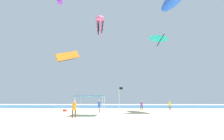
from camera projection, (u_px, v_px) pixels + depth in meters
ground at (116, 116)px, 19.99m from camera, size 110.00×110.00×0.10m
ocean_strip at (116, 106)px, 48.98m from camera, size 110.00×24.19×0.03m
canopy_tent at (91, 97)px, 20.04m from camera, size 3.26×3.06×2.30m
person_near_tent at (74, 108)px, 17.29m from camera, size 0.47×0.42×1.75m
person_leftmost at (170, 105)px, 30.70m from camera, size 0.44×0.39×1.65m
person_central at (99, 105)px, 23.44m from camera, size 0.43×0.48×1.83m
person_rightmost at (141, 105)px, 29.16m from camera, size 0.39×0.39×1.65m
banner_flag at (119, 97)px, 25.43m from camera, size 0.61×0.06×3.79m
cooler_box at (65, 110)px, 26.53m from camera, size 0.57×0.37×0.35m
kite_octopus_pink at (100, 20)px, 38.39m from camera, size 2.78×2.78×4.83m
kite_parafoil_orange at (68, 56)px, 43.44m from camera, size 5.45×4.54×4.08m
kite_inflatable_blue at (173, 0)px, 30.59m from camera, size 4.60×8.11×3.01m
kite_delta_teal at (159, 37)px, 25.74m from camera, size 3.03×2.98×2.36m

